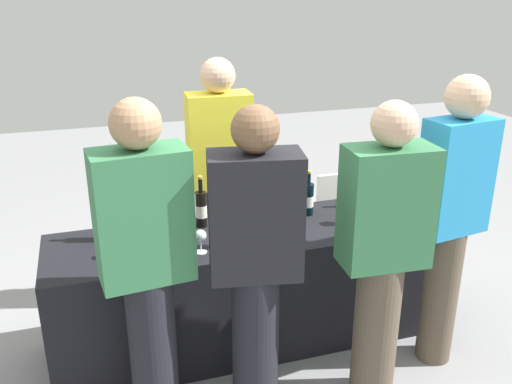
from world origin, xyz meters
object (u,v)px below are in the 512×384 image
(wine_bottle_1, at_px, (143,220))
(wine_bottle_3, at_px, (201,209))
(wine_bottle_6, at_px, (375,189))
(wine_bottle_5, at_px, (308,199))
(wine_bottle_0, at_px, (103,222))
(wine_glass_2, at_px, (200,237))
(guest_2, at_px, (383,250))
(wine_bottle_2, at_px, (165,220))
(wine_glass_4, at_px, (345,209))
(server_pouring, at_px, (220,174))
(wine_bottle_4, at_px, (281,204))
(guest_1, at_px, (255,261))
(wine_glass_0, at_px, (114,243))
(guest_0, at_px, (146,263))
(wine_glass_1, at_px, (164,239))
(guest_3, at_px, (451,214))
(menu_board, at_px, (345,217))
(wine_glass_3, at_px, (221,230))

(wine_bottle_1, bearing_deg, wine_bottle_3, 12.86)
(wine_bottle_6, bearing_deg, wine_bottle_5, 178.93)
(wine_bottle_5, distance_m, wine_bottle_6, 0.48)
(wine_bottle_0, relative_size, wine_bottle_1, 0.96)
(wine_glass_2, relative_size, guest_2, 0.08)
(wine_bottle_1, distance_m, wine_bottle_2, 0.12)
(wine_glass_4, height_order, server_pouring, server_pouring)
(wine_bottle_4, height_order, wine_bottle_5, wine_bottle_4)
(wine_bottle_2, height_order, wine_glass_2, wine_bottle_2)
(wine_bottle_6, xyz_separation_m, guest_1, (-1.07, -0.75, 0.02))
(wine_glass_0, distance_m, guest_0, 0.47)
(wine_glass_1, height_order, guest_3, guest_3)
(wine_bottle_4, bearing_deg, wine_bottle_5, 15.17)
(menu_board, bearing_deg, wine_bottle_4, -139.51)
(wine_bottle_5, height_order, server_pouring, server_pouring)
(wine_bottle_2, xyz_separation_m, wine_glass_1, (-0.04, -0.22, -0.02))
(wine_bottle_1, xyz_separation_m, wine_glass_0, (-0.18, -0.18, -0.03))
(wine_bottle_0, xyz_separation_m, menu_board, (1.88, 0.64, -0.48))
(wine_glass_1, relative_size, wine_glass_2, 1.05)
(wine_bottle_4, distance_m, wine_glass_2, 0.62)
(guest_1, bearing_deg, wine_bottle_6, 45.91)
(wine_bottle_1, xyz_separation_m, menu_board, (1.65, 0.70, -0.48))
(wine_bottle_2, distance_m, menu_board, 1.76)
(guest_3, relative_size, menu_board, 2.27)
(wine_bottle_4, relative_size, menu_board, 0.42)
(wine_bottle_0, bearing_deg, wine_bottle_1, -15.68)
(wine_bottle_1, relative_size, wine_glass_4, 2.27)
(wine_bottle_2, height_order, wine_bottle_3, wine_bottle_3)
(wine_bottle_6, distance_m, guest_0, 1.71)
(wine_glass_4, bearing_deg, menu_board, 62.11)
(wine_glass_2, bearing_deg, server_pouring, 68.23)
(wine_glass_2, height_order, guest_1, guest_1)
(wine_bottle_3, height_order, wine_glass_2, wine_bottle_3)
(server_pouring, bearing_deg, wine_bottle_2, 50.94)
(wine_bottle_4, bearing_deg, menu_board, 40.71)
(wine_bottle_5, xyz_separation_m, guest_1, (-0.59, -0.76, 0.03))
(wine_glass_1, bearing_deg, wine_glass_4, 4.71)
(wine_bottle_6, bearing_deg, wine_glass_0, -172.34)
(wine_bottle_2, bearing_deg, guest_1, -63.90)
(wine_bottle_2, relative_size, wine_glass_1, 2.18)
(guest_0, bearing_deg, wine_glass_2, 41.47)
(guest_2, bearing_deg, wine_glass_4, 84.90)
(wine_bottle_1, distance_m, guest_2, 1.35)
(wine_glass_1, bearing_deg, wine_bottle_4, 17.71)
(wine_glass_1, xyz_separation_m, guest_2, (1.02, -0.54, 0.04))
(menu_board, bearing_deg, wine_bottle_6, -101.58)
(wine_bottle_2, relative_size, wine_glass_2, 2.28)
(wine_glass_3, distance_m, menu_board, 1.63)
(guest_1, xyz_separation_m, guest_3, (1.16, 0.09, 0.06))
(server_pouring, relative_size, guest_1, 1.03)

